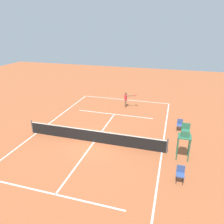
{
  "coord_description": "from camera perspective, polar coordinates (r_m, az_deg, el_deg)",
  "views": [
    {
      "loc": [
        -5.19,
        12.88,
        8.04
      ],
      "look_at": [
        -0.17,
        -4.12,
        0.8
      ],
      "focal_mm": 34.39,
      "sensor_mm": 36.0,
      "label": 1
    }
  ],
  "objects": [
    {
      "name": "courtside_chair_mid",
      "position": [
        18.27,
        17.58,
        -3.15
      ],
      "size": [
        0.44,
        0.46,
        0.95
      ],
      "color": "#262626",
      "rests_on": "ground"
    },
    {
      "name": "courtside_chair_near",
      "position": [
        12.7,
        17.72,
        -15.24
      ],
      "size": [
        0.44,
        0.46,
        0.95
      ],
      "color": "#262626",
      "rests_on": "ground"
    },
    {
      "name": "ground_plane",
      "position": [
        16.04,
        -4.8,
        -7.94
      ],
      "size": [
        60.0,
        60.0,
        0.0
      ],
      "primitive_type": "plane",
      "color": "#AD5933"
    },
    {
      "name": "umpire_chair",
      "position": [
        14.2,
        18.79,
        -6.03
      ],
      "size": [
        0.8,
        0.8,
        2.41
      ],
      "color": "#2D6B4C",
      "rests_on": "ground"
    },
    {
      "name": "player_serving",
      "position": [
        22.34,
        3.79,
        3.67
      ],
      "size": [
        1.28,
        0.57,
        1.61
      ],
      "rotation": [
        0.0,
        0.0,
        1.94
      ],
      "color": "brown",
      "rests_on": "ground"
    },
    {
      "name": "tennis_net",
      "position": [
        15.8,
        -4.85,
        -6.39
      ],
      "size": [
        10.54,
        0.1,
        1.07
      ],
      "color": "#4C4C51",
      "rests_on": "ground"
    },
    {
      "name": "court_lines",
      "position": [
        16.04,
        -4.8,
        -7.93
      ],
      "size": [
        9.94,
        20.15,
        0.01
      ],
      "color": "white",
      "rests_on": "ground"
    },
    {
      "name": "tennis_ball",
      "position": [
        21.82,
        -1.68,
        0.69
      ],
      "size": [
        0.07,
        0.07,
        0.07
      ],
      "primitive_type": "sphere",
      "color": "#CCE033",
      "rests_on": "ground"
    }
  ]
}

